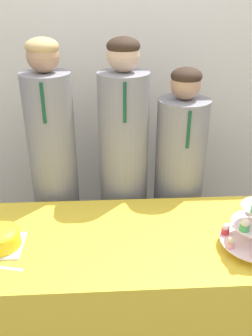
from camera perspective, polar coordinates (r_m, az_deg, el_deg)
name	(u,v)px	position (r m, az deg, el deg)	size (l,w,h in m)	color
wall_back	(120,68)	(2.60, -1.04, 15.69)	(9.00, 0.06, 2.70)	silver
table	(129,291)	(2.06, 0.48, -19.10)	(1.79, 0.71, 0.74)	yellow
round_cake	(1,237)	(1.82, -19.47, -10.45)	(0.20, 0.20, 0.11)	white
student_0	(55,179)	(2.28, -11.27, -1.78)	(0.28, 0.29, 1.63)	gray
student_1	(123,178)	(2.26, -0.42, -1.61)	(0.30, 0.30, 1.63)	gray
student_2	(178,188)	(2.34, 8.33, -3.24)	(0.31, 0.31, 1.46)	gray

